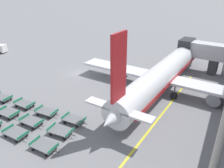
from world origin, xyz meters
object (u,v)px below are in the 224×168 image
object	(u,v)px
airplane	(165,73)
baggage_dolly_row_mid_b_col_d	(74,120)
baggage_dolly_row_near_col_d	(44,146)
baggage_dolly_row_mid_a_col_b	(8,113)
baggage_dolly_row_mid_b_col_c	(47,112)
baggage_dolly_row_near_col_c	(16,133)
baggage_dolly_row_mid_a_col_c	(32,121)
baggage_dolly_row_mid_b_col_b	(24,104)
baggage_dolly_row_mid_b_col_a	(2,98)
baggage_dolly_row_mid_a_col_d	(61,131)

from	to	relation	value
airplane	baggage_dolly_row_mid_b_col_d	distance (m)	17.68
baggage_dolly_row_near_col_d	baggage_dolly_row_mid_a_col_b	distance (m)	9.69
airplane	baggage_dolly_row_mid_b_col_c	world-z (taller)	airplane
airplane	baggage_dolly_row_mid_b_col_c	xyz separation A→B (m)	(-11.97, -16.18, -2.49)
baggage_dolly_row_near_col_c	baggage_dolly_row_near_col_d	world-z (taller)	same
baggage_dolly_row_mid_a_col_b	baggage_dolly_row_mid_a_col_c	size ratio (longest dim) A/B	1.00
baggage_dolly_row_near_col_c	baggage_dolly_row_mid_b_col_b	size ratio (longest dim) A/B	1.00
airplane	baggage_dolly_row_near_col_c	distance (m)	24.71
baggage_dolly_row_near_col_d	baggage_dolly_row_near_col_c	bearing A→B (deg)	179.55
airplane	baggage_dolly_row_mid_b_col_d	xyz separation A→B (m)	(-7.38, -15.87, -2.49)
baggage_dolly_row_mid_b_col_b	baggage_dolly_row_mid_b_col_d	xyz separation A→B (m)	(9.04, 0.29, 0.00)
baggage_dolly_row_mid_b_col_a	baggage_dolly_row_mid_b_col_b	size ratio (longest dim) A/B	1.00
baggage_dolly_row_mid_b_col_a	baggage_dolly_row_mid_b_col_c	size ratio (longest dim) A/B	0.99
baggage_dolly_row_mid_a_col_c	baggage_dolly_row_mid_a_col_d	world-z (taller)	same
baggage_dolly_row_mid_b_col_b	baggage_dolly_row_mid_b_col_c	world-z (taller)	same
baggage_dolly_row_mid_a_col_d	baggage_dolly_row_mid_b_col_d	size ratio (longest dim) A/B	1.01
baggage_dolly_row_mid_b_col_a	baggage_dolly_row_mid_b_col_d	world-z (taller)	same
baggage_dolly_row_mid_b_col_b	baggage_dolly_row_mid_b_col_c	distance (m)	4.46
baggage_dolly_row_mid_a_col_c	baggage_dolly_row_mid_b_col_d	bearing A→B (deg)	33.32
airplane	baggage_dolly_row_mid_b_col_a	distance (m)	26.88
baggage_dolly_row_mid_b_col_a	baggage_dolly_row_mid_b_col_b	world-z (taller)	same
baggage_dolly_row_near_col_c	baggage_dolly_row_mid_a_col_b	world-z (taller)	same
baggage_dolly_row_mid_b_col_a	baggage_dolly_row_mid_a_col_b	bearing A→B (deg)	-28.37
baggage_dolly_row_near_col_c	baggage_dolly_row_mid_a_col_d	world-z (taller)	same
baggage_dolly_row_near_col_c	baggage_dolly_row_mid_b_col_c	xyz separation A→B (m)	(-0.19, 5.40, 0.00)
baggage_dolly_row_near_col_c	baggage_dolly_row_near_col_d	size ratio (longest dim) A/B	1.00
baggage_dolly_row_mid_b_col_b	baggage_dolly_row_mid_b_col_d	size ratio (longest dim) A/B	1.00
baggage_dolly_row_near_col_c	baggage_dolly_row_mid_a_col_d	size ratio (longest dim) A/B	0.99
airplane	baggage_dolly_row_near_col_c	size ratio (longest dim) A/B	10.49
baggage_dolly_row_mid_b_col_a	baggage_dolly_row_mid_a_col_d	bearing A→B (deg)	-8.87
baggage_dolly_row_mid_a_col_d	baggage_dolly_row_mid_b_col_d	xyz separation A→B (m)	(-0.10, 2.76, 0.00)
baggage_dolly_row_mid_b_col_c	baggage_dolly_row_mid_b_col_d	xyz separation A→B (m)	(4.59, 0.30, 0.00)
baggage_dolly_row_mid_a_col_d	baggage_dolly_row_mid_b_col_b	xyz separation A→B (m)	(-9.14, 2.47, 0.00)
baggage_dolly_row_mid_b_col_d	baggage_dolly_row_mid_a_col_c	bearing A→B (deg)	-146.68
baggage_dolly_row_mid_b_col_b	baggage_dolly_row_mid_a_col_d	bearing A→B (deg)	-15.11
baggage_dolly_row_mid_b_col_b	baggage_dolly_row_mid_b_col_c	xyz separation A→B (m)	(4.46, -0.01, 0.00)
baggage_dolly_row_near_col_c	baggage_dolly_row_mid_b_col_d	xyz separation A→B (m)	(4.40, 5.70, 0.00)
baggage_dolly_row_near_col_d	baggage_dolly_row_mid_b_col_b	size ratio (longest dim) A/B	1.00
baggage_dolly_row_near_col_d	baggage_dolly_row_mid_a_col_c	world-z (taller)	same
baggage_dolly_row_near_col_d	baggage_dolly_row_mid_a_col_d	world-z (taller)	same
baggage_dolly_row_mid_a_col_d	baggage_dolly_row_mid_b_col_d	distance (m)	2.76
baggage_dolly_row_mid_a_col_c	baggage_dolly_row_mid_b_col_a	distance (m)	9.43
baggage_dolly_row_mid_b_col_c	baggage_dolly_row_mid_b_col_d	world-z (taller)	same
baggage_dolly_row_near_col_d	airplane	bearing A→B (deg)	71.78
baggage_dolly_row_near_col_d	baggage_dolly_row_mid_b_col_a	distance (m)	14.89
airplane	baggage_dolly_row_mid_b_col_b	xyz separation A→B (m)	(-16.43, -16.17, -2.49)
baggage_dolly_row_mid_b_col_a	baggage_dolly_row_mid_b_col_d	bearing A→B (deg)	2.53
baggage_dolly_row_near_col_d	baggage_dolly_row_mid_a_col_c	bearing A→B (deg)	150.81
airplane	baggage_dolly_row_mid_a_col_d	distance (m)	20.16
baggage_dolly_row_near_col_d	baggage_dolly_row_mid_a_col_b	bearing A→B (deg)	164.32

